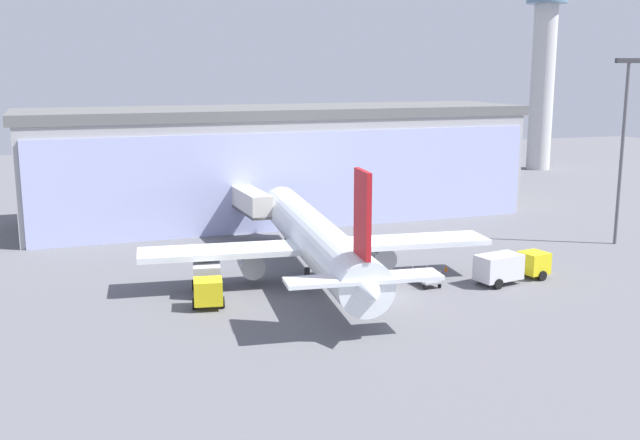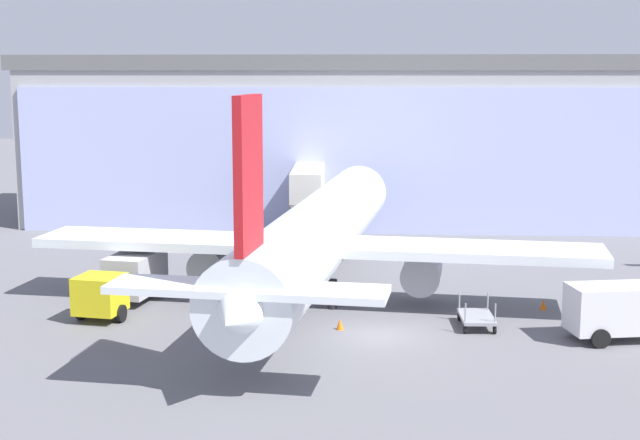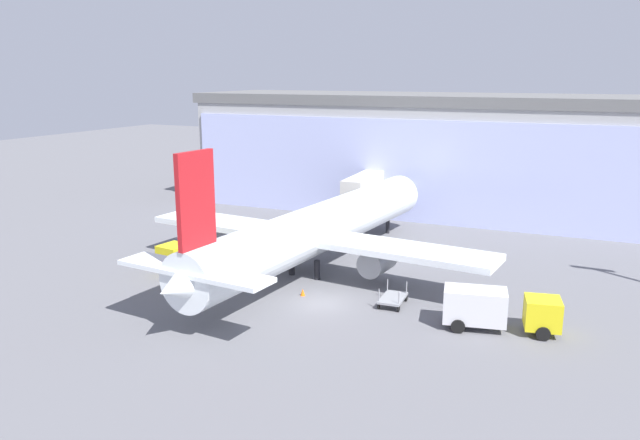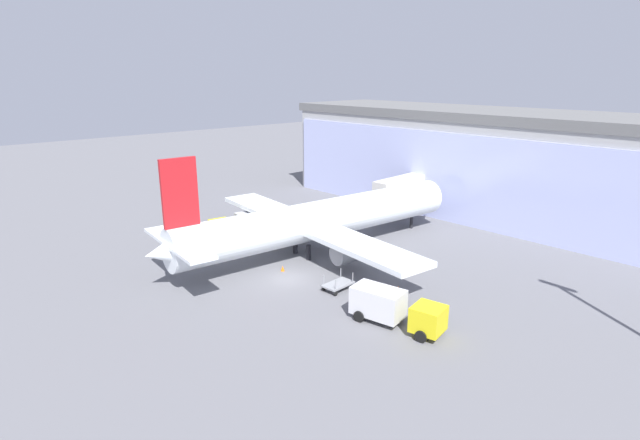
# 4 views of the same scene
# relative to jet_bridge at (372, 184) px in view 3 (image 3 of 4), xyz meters

# --- Properties ---
(ground) EXTENTS (240.00, 240.00, 0.00)m
(ground) POSITION_rel_jet_bridge_xyz_m (6.32, -25.95, -4.23)
(ground) COLOR slate
(terminal_building) EXTENTS (62.51, 18.84, 13.84)m
(terminal_building) POSITION_rel_jet_bridge_xyz_m (6.33, 9.19, 2.69)
(terminal_building) COLOR #A0A0A0
(terminal_building) RESTS_ON ground
(jet_bridge) EXTENTS (3.28, 14.71, 5.60)m
(jet_bridge) POSITION_rel_jet_bridge_xyz_m (0.00, 0.00, 0.00)
(jet_bridge) COLOR beige
(jet_bridge) RESTS_ON ground
(airplane) EXTENTS (31.05, 37.39, 11.70)m
(airplane) POSITION_rel_jet_bridge_xyz_m (2.61, -19.07, -0.65)
(airplane) COLOR white
(airplane) RESTS_ON ground
(catering_truck) EXTENTS (3.26, 7.52, 2.65)m
(catering_truck) POSITION_rel_jet_bridge_xyz_m (-7.52, -22.00, -2.76)
(catering_truck) COLOR yellow
(catering_truck) RESTS_ON ground
(fuel_truck) EXTENTS (7.61, 3.80, 2.65)m
(fuel_truck) POSITION_rel_jet_bridge_xyz_m (18.60, -25.24, -2.76)
(fuel_truck) COLOR yellow
(fuel_truck) RESTS_ON ground
(baggage_cart) EXTENTS (1.82, 2.92, 1.50)m
(baggage_cart) POSITION_rel_jet_bridge_xyz_m (11.11, -24.00, -3.73)
(baggage_cart) COLOR gray
(baggage_cart) RESTS_ON ground
(safety_cone_nose) EXTENTS (0.36, 0.36, 0.55)m
(safety_cone_nose) POSITION_rel_jet_bridge_xyz_m (4.39, -25.15, -3.95)
(safety_cone_nose) COLOR orange
(safety_cone_nose) RESTS_ON ground
(safety_cone_wingtip) EXTENTS (0.36, 0.36, 0.55)m
(safety_cone_wingtip) POSITION_rel_jet_bridge_xyz_m (14.90, -20.29, -3.95)
(safety_cone_wingtip) COLOR orange
(safety_cone_wingtip) RESTS_ON ground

